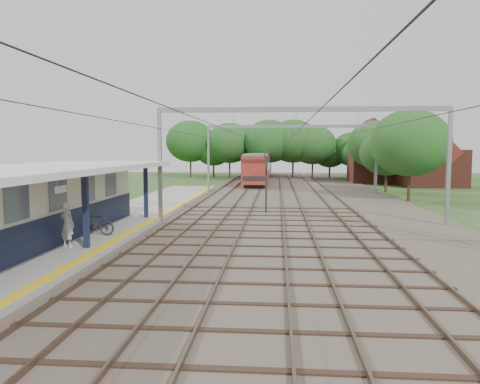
{
  "coord_description": "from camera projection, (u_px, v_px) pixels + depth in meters",
  "views": [
    {
      "loc": [
        2.14,
        -12.91,
        4.48
      ],
      "look_at": [
        -0.43,
        18.87,
        1.6
      ],
      "focal_mm": 35.0,
      "sensor_mm": 36.0,
      "label": 1
    }
  ],
  "objects": [
    {
      "name": "ballast_bed",
      "position": [
        298.0,
        198.0,
        42.85
      ],
      "size": [
        18.0,
        90.0,
        0.1
      ],
      "primitive_type": "cube",
      "color": "#473D33",
      "rests_on": "ground"
    },
    {
      "name": "ground",
      "position": [
        202.0,
        307.0,
        13.39
      ],
      "size": [
        160.0,
        160.0,
        0.0
      ],
      "primitive_type": "plane",
      "color": "#2D4C1E",
      "rests_on": "ground"
    },
    {
      "name": "catenary_system",
      "position": [
        293.0,
        137.0,
        37.72
      ],
      "size": [
        17.22,
        88.0,
        7.0
      ],
      "color": "gray",
      "rests_on": "ground"
    },
    {
      "name": "station_building",
      "position": [
        30.0,
        205.0,
        20.87
      ],
      "size": [
        3.41,
        18.0,
        3.4
      ],
      "color": "beige",
      "rests_on": "platform"
    },
    {
      "name": "train",
      "position": [
        260.0,
        165.0,
        70.59
      ],
      "size": [
        2.99,
        37.17,
        3.92
      ],
      "color": "black",
      "rests_on": "ballast_bed"
    },
    {
      "name": "canopy",
      "position": [
        41.0,
        170.0,
        19.64
      ],
      "size": [
        6.4,
        20.0,
        3.44
      ],
      "color": "#101632",
      "rests_on": "platform"
    },
    {
      "name": "person",
      "position": [
        67.0,
        224.0,
        19.82
      ],
      "size": [
        0.84,
        0.72,
        1.95
      ],
      "primitive_type": "imported",
      "rotation": [
        0.0,
        0.0,
        2.71
      ],
      "color": "beige",
      "rests_on": "platform"
    },
    {
      "name": "yellow_stripe",
      "position": [
        152.0,
        220.0,
        27.68
      ],
      "size": [
        0.45,
        52.0,
        0.01
      ],
      "primitive_type": "cube",
      "color": "yellow",
      "rests_on": "platform"
    },
    {
      "name": "rail_tracks",
      "position": [
        271.0,
        197.0,
        43.04
      ],
      "size": [
        11.8,
        88.0,
        0.15
      ],
      "color": "brown",
      "rests_on": "ballast_bed"
    },
    {
      "name": "tree_band",
      "position": [
        289.0,
        147.0,
        69.35
      ],
      "size": [
        31.72,
        30.88,
        8.82
      ],
      "color": "#382619",
      "rests_on": "ground"
    },
    {
      "name": "platform",
      "position": [
        115.0,
        222.0,
        27.88
      ],
      "size": [
        5.0,
        52.0,
        0.35
      ],
      "primitive_type": "cube",
      "color": "gray",
      "rests_on": "ground"
    },
    {
      "name": "signal_post",
      "position": [
        266.0,
        176.0,
        32.46
      ],
      "size": [
        0.32,
        0.29,
        4.24
      ],
      "rotation": [
        0.0,
        0.0,
        0.25
      ],
      "color": "black",
      "rests_on": "ground"
    },
    {
      "name": "house_far",
      "position": [
        380.0,
        159.0,
        63.44
      ],
      "size": [
        8.0,
        6.12,
        8.66
      ],
      "color": "brown",
      "rests_on": "ground"
    },
    {
      "name": "bicycle",
      "position": [
        95.0,
        224.0,
        22.62
      ],
      "size": [
        1.91,
        0.66,
        1.13
      ],
      "primitive_type": "imported",
      "rotation": [
        0.0,
        0.0,
        1.5
      ],
      "color": "black",
      "rests_on": "platform"
    },
    {
      "name": "house_near",
      "position": [
        432.0,
        162.0,
        57.1
      ],
      "size": [
        7.0,
        6.12,
        7.89
      ],
      "color": "brown",
      "rests_on": "ground"
    }
  ]
}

